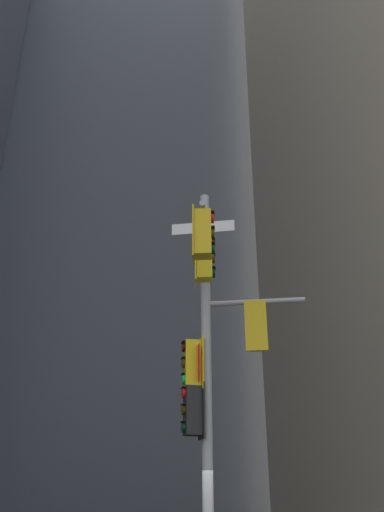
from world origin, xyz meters
The scene contains 2 objects.
building_mid_block centered at (-0.40, 25.32, 23.36)m, with size 17.19×17.19×46.71m, color #4C5460.
signal_pole_assembly centered at (-0.01, -0.38, 5.10)m, with size 2.97×2.50×8.91m.
Camera 1 is at (-2.56, -11.52, 1.86)m, focal length 38.22 mm.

